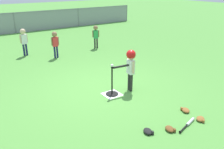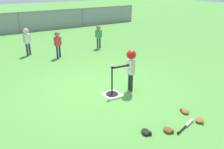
{
  "view_description": "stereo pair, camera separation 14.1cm",
  "coord_description": "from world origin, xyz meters",
  "px_view_note": "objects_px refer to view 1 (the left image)",
  "views": [
    {
      "loc": [
        -3.02,
        -4.94,
        2.68
      ],
      "look_at": [
        0.05,
        -0.5,
        0.55
      ],
      "focal_mm": 37.42,
      "sensor_mm": 36.0,
      "label": 1
    },
    {
      "loc": [
        -2.9,
        -5.02,
        2.68
      ],
      "look_at": [
        0.05,
        -0.5,
        0.55
      ],
      "focal_mm": 37.42,
      "sensor_mm": 36.0,
      "label": 2
    }
  ],
  "objects_px": {
    "batting_tee": "(112,90)",
    "fielder_deep_left": "(24,39)",
    "batter_child": "(130,62)",
    "glove_outfield_drop": "(201,119)",
    "fielder_deep_right": "(55,41)",
    "glove_by_plate": "(148,131)",
    "fielder_deep_center": "(96,34)",
    "spare_bat_silver": "(189,123)",
    "baseball_on_tee": "(112,65)",
    "glove_tossed_aside": "(170,129)",
    "glove_near_bats": "(185,110)"
  },
  "relations": [
    {
      "from": "batting_tee",
      "to": "batter_child",
      "type": "xyz_separation_m",
      "value": [
        0.53,
        -0.07,
        0.67
      ]
    },
    {
      "from": "batting_tee",
      "to": "baseball_on_tee",
      "type": "bearing_deg",
      "value": -90.0
    },
    {
      "from": "spare_bat_silver",
      "to": "batting_tee",
      "type": "bearing_deg",
      "value": 104.11
    },
    {
      "from": "glove_outfield_drop",
      "to": "fielder_deep_right",
      "type": "bearing_deg",
      "value": 97.64
    },
    {
      "from": "batter_child",
      "to": "fielder_deep_left",
      "type": "bearing_deg",
      "value": 105.84
    },
    {
      "from": "batting_tee",
      "to": "batter_child",
      "type": "height_order",
      "value": "batter_child"
    },
    {
      "from": "spare_bat_silver",
      "to": "glove_near_bats",
      "type": "distance_m",
      "value": 0.51
    },
    {
      "from": "batting_tee",
      "to": "fielder_deep_left",
      "type": "height_order",
      "value": "fielder_deep_left"
    },
    {
      "from": "fielder_deep_center",
      "to": "glove_near_bats",
      "type": "distance_m",
      "value": 5.93
    },
    {
      "from": "glove_near_bats",
      "to": "batter_child",
      "type": "bearing_deg",
      "value": 101.87
    },
    {
      "from": "baseball_on_tee",
      "to": "spare_bat_silver",
      "type": "distance_m",
      "value": 2.21
    },
    {
      "from": "baseball_on_tee",
      "to": "fielder_deep_right",
      "type": "xyz_separation_m",
      "value": [
        0.04,
        3.81,
        -0.14
      ]
    },
    {
      "from": "fielder_deep_right",
      "to": "glove_near_bats",
      "type": "bearing_deg",
      "value": -81.44
    },
    {
      "from": "batter_child",
      "to": "glove_outfield_drop",
      "type": "relative_size",
      "value": 4.15
    },
    {
      "from": "spare_bat_silver",
      "to": "baseball_on_tee",
      "type": "bearing_deg",
      "value": 104.11
    },
    {
      "from": "fielder_deep_right",
      "to": "batting_tee",
      "type": "bearing_deg",
      "value": -90.59
    },
    {
      "from": "glove_tossed_aside",
      "to": "fielder_deep_left",
      "type": "bearing_deg",
      "value": 97.4
    },
    {
      "from": "fielder_deep_right",
      "to": "fielder_deep_center",
      "type": "bearing_deg",
      "value": 9.69
    },
    {
      "from": "fielder_deep_center",
      "to": "glove_outfield_drop",
      "type": "xyz_separation_m",
      "value": [
        -1.19,
        -6.2,
        -0.6
      ]
    },
    {
      "from": "batter_child",
      "to": "spare_bat_silver",
      "type": "xyz_separation_m",
      "value": [
        -0.02,
        -1.95,
        -0.76
      ]
    },
    {
      "from": "glove_tossed_aside",
      "to": "glove_outfield_drop",
      "type": "xyz_separation_m",
      "value": [
        0.8,
        -0.12,
        0.0
      ]
    },
    {
      "from": "glove_outfield_drop",
      "to": "glove_near_bats",
      "type": "bearing_deg",
      "value": 85.37
    },
    {
      "from": "batting_tee",
      "to": "glove_near_bats",
      "type": "relative_size",
      "value": 2.76
    },
    {
      "from": "fielder_deep_right",
      "to": "glove_by_plate",
      "type": "xyz_separation_m",
      "value": [
        -0.41,
        -5.56,
        -0.61
      ]
    },
    {
      "from": "fielder_deep_left",
      "to": "fielder_deep_right",
      "type": "height_order",
      "value": "fielder_deep_left"
    },
    {
      "from": "baseball_on_tee",
      "to": "spare_bat_silver",
      "type": "bearing_deg",
      "value": -75.89
    },
    {
      "from": "glove_near_bats",
      "to": "glove_outfield_drop",
      "type": "height_order",
      "value": "same"
    },
    {
      "from": "baseball_on_tee",
      "to": "batter_child",
      "type": "bearing_deg",
      "value": -7.18
    },
    {
      "from": "batter_child",
      "to": "glove_tossed_aside",
      "type": "xyz_separation_m",
      "value": [
        -0.5,
        -1.87,
        -0.76
      ]
    },
    {
      "from": "batter_child",
      "to": "fielder_deep_right",
      "type": "distance_m",
      "value": 3.91
    },
    {
      "from": "glove_by_plate",
      "to": "glove_outfield_drop",
      "type": "distance_m",
      "value": 1.24
    },
    {
      "from": "batting_tee",
      "to": "glove_tossed_aside",
      "type": "distance_m",
      "value": 1.94
    },
    {
      "from": "fielder_deep_center",
      "to": "glove_tossed_aside",
      "type": "distance_m",
      "value": 6.43
    },
    {
      "from": "glove_by_plate",
      "to": "glove_tossed_aside",
      "type": "bearing_deg",
      "value": -24.6
    },
    {
      "from": "batting_tee",
      "to": "spare_bat_silver",
      "type": "height_order",
      "value": "batting_tee"
    },
    {
      "from": "batter_child",
      "to": "glove_by_plate",
      "type": "height_order",
      "value": "batter_child"
    },
    {
      "from": "batter_child",
      "to": "fielder_deep_left",
      "type": "height_order",
      "value": "batter_child"
    },
    {
      "from": "fielder_deep_center",
      "to": "glove_near_bats",
      "type": "xyz_separation_m",
      "value": [
        -1.15,
        -5.79,
        -0.6
      ]
    },
    {
      "from": "batting_tee",
      "to": "glove_outfield_drop",
      "type": "distance_m",
      "value": 2.22
    },
    {
      "from": "baseball_on_tee",
      "to": "fielder_deep_right",
      "type": "height_order",
      "value": "fielder_deep_right"
    },
    {
      "from": "baseball_on_tee",
      "to": "glove_near_bats",
      "type": "relative_size",
      "value": 0.27
    },
    {
      "from": "baseball_on_tee",
      "to": "glove_outfield_drop",
      "type": "xyz_separation_m",
      "value": [
        0.83,
        -2.06,
        -0.75
      ]
    },
    {
      "from": "batting_tee",
      "to": "spare_bat_silver",
      "type": "xyz_separation_m",
      "value": [
        0.51,
        -2.01,
        -0.1
      ]
    },
    {
      "from": "fielder_deep_left",
      "to": "glove_tossed_aside",
      "type": "distance_m",
      "value": 6.79
    },
    {
      "from": "glove_by_plate",
      "to": "spare_bat_silver",
      "type": "bearing_deg",
      "value": -16.37
    },
    {
      "from": "glove_by_plate",
      "to": "glove_outfield_drop",
      "type": "relative_size",
      "value": 0.98
    },
    {
      "from": "fielder_deep_right",
      "to": "baseball_on_tee",
      "type": "bearing_deg",
      "value": -90.59
    },
    {
      "from": "fielder_deep_left",
      "to": "glove_tossed_aside",
      "type": "relative_size",
      "value": 3.99
    },
    {
      "from": "fielder_deep_left",
      "to": "baseball_on_tee",
      "type": "bearing_deg",
      "value": -79.97
    },
    {
      "from": "baseball_on_tee",
      "to": "glove_by_plate",
      "type": "xyz_separation_m",
      "value": [
        -0.37,
        -1.76,
        -0.75
      ]
    }
  ]
}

